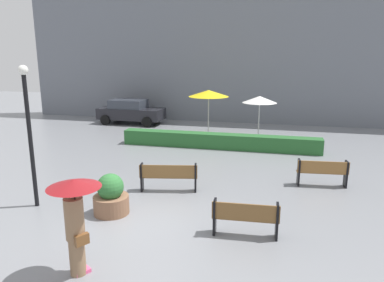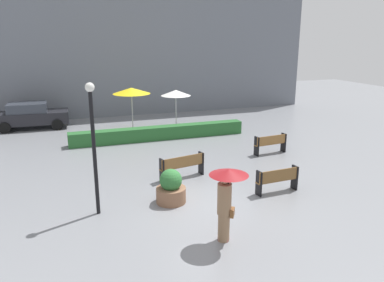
{
  "view_description": "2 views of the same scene",
  "coord_description": "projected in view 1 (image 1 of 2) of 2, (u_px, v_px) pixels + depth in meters",
  "views": [
    {
      "loc": [
        3.44,
        -8.44,
        4.38
      ],
      "look_at": [
        0.34,
        4.33,
        1.27
      ],
      "focal_mm": 34.08,
      "sensor_mm": 36.0,
      "label": 1
    },
    {
      "loc": [
        -4.33,
        -11.05,
        5.4
      ],
      "look_at": [
        0.79,
        3.43,
        1.17
      ],
      "focal_mm": 35.67,
      "sensor_mm": 36.0,
      "label": 2
    }
  ],
  "objects": [
    {
      "name": "parked_car",
      "position": [
        131.0,
        111.0,
        23.66
      ],
      "size": [
        4.25,
        2.08,
        1.57
      ],
      "color": "black",
      "rests_on": "ground"
    },
    {
      "name": "pedestrian_with_umbrella",
      "position": [
        75.0,
        212.0,
        7.14
      ],
      "size": [
        1.04,
        1.04,
        2.07
      ],
      "color": "#8C6B4C",
      "rests_on": "ground"
    },
    {
      "name": "bench_near_right",
      "position": [
        245.0,
        217.0,
        8.91
      ],
      "size": [
        1.65,
        0.43,
        0.89
      ],
      "color": "brown",
      "rests_on": "ground"
    },
    {
      "name": "hedge_strip",
      "position": [
        219.0,
        141.0,
        17.48
      ],
      "size": [
        9.5,
        0.7,
        0.71
      ],
      "primitive_type": "cube",
      "color": "#28602D",
      "rests_on": "ground"
    },
    {
      "name": "planter_pot",
      "position": [
        111.0,
        197.0,
        10.24
      ],
      "size": [
        1.0,
        1.0,
        1.17
      ],
      "color": "brown",
      "rests_on": "ground"
    },
    {
      "name": "building_facade",
      "position": [
        229.0,
        50.0,
        23.83
      ],
      "size": [
        28.0,
        1.2,
        9.37
      ],
      "primitive_type": "cube",
      "color": "slate",
      "rests_on": "ground"
    },
    {
      "name": "ground_plane",
      "position": [
        142.0,
        222.0,
        9.78
      ],
      "size": [
        60.0,
        60.0,
        0.0
      ],
      "primitive_type": "plane",
      "color": "gray"
    },
    {
      "name": "patio_umbrella_white",
      "position": [
        260.0,
        100.0,
        19.06
      ],
      "size": [
        1.81,
        1.81,
        2.29
      ],
      "color": "silver",
      "rests_on": "ground"
    },
    {
      "name": "lamp_post",
      "position": [
        29.0,
        123.0,
        10.29
      ],
      "size": [
        0.28,
        0.28,
        4.12
      ],
      "color": "black",
      "rests_on": "ground"
    },
    {
      "name": "bench_mid_center",
      "position": [
        169.0,
        175.0,
        11.89
      ],
      "size": [
        1.9,
        0.7,
        0.92
      ],
      "color": "brown",
      "rests_on": "ground"
    },
    {
      "name": "bench_far_right",
      "position": [
        322.0,
        171.0,
        12.35
      ],
      "size": [
        1.7,
        0.5,
        0.91
      ],
      "color": "olive",
      "rests_on": "ground"
    },
    {
      "name": "patio_umbrella_yellow",
      "position": [
        209.0,
        93.0,
        19.52
      ],
      "size": [
        2.17,
        2.17,
        2.55
      ],
      "color": "silver",
      "rests_on": "ground"
    }
  ]
}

